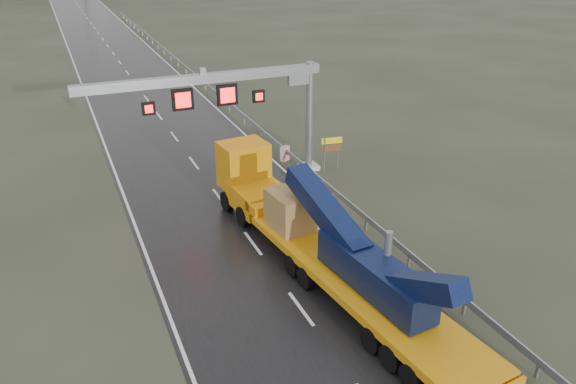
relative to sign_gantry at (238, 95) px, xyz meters
name	(u,v)px	position (x,y,z in m)	size (l,w,h in m)	color
ground	(346,371)	(-2.10, -17.99, -5.61)	(400.00, 400.00, 0.00)	#2D3223
road	(147,99)	(-2.10, 22.01, -5.60)	(11.00, 200.00, 0.02)	black
guardrail	(240,112)	(4.00, 12.01, -4.91)	(0.20, 140.00, 1.40)	#94989C
sign_gantry	(238,95)	(0.00, 0.00, 0.00)	(14.90, 1.20, 7.42)	beige
heavy_haul_truck	(308,227)	(-0.17, -10.43, -3.83)	(4.97, 19.81, 4.61)	orange
exit_sign_pair	(332,147)	(5.97, -0.99, -3.91)	(1.41, 0.26, 2.43)	gray
striped_barrier	(285,154)	(3.90, 2.01, -5.09)	(0.62, 0.34, 1.05)	red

